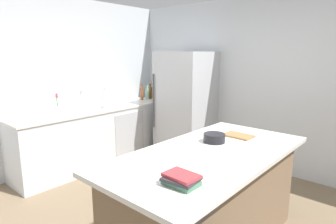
% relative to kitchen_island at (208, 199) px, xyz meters
% --- Properties ---
extents(wall_rear, '(6.00, 0.10, 2.60)m').
position_rel_kitchen_island_xyz_m(wall_rear, '(-0.42, 2.13, 0.84)').
color(wall_rear, silver).
rests_on(wall_rear, ground_plane).
extents(wall_left, '(0.10, 6.00, 2.60)m').
position_rel_kitchen_island_xyz_m(wall_left, '(-2.87, -0.12, 0.84)').
color(wall_left, silver).
rests_on(wall_left, ground_plane).
extents(counter_run_left, '(0.68, 2.80, 0.91)m').
position_rel_kitchen_island_xyz_m(counter_run_left, '(-2.49, 0.60, -0.01)').
color(counter_run_left, silver).
rests_on(counter_run_left, ground_plane).
extents(kitchen_island, '(1.02, 2.06, 0.91)m').
position_rel_kitchen_island_xyz_m(kitchen_island, '(0.00, 0.00, 0.00)').
color(kitchen_island, '#7A6047').
rests_on(kitchen_island, ground_plane).
extents(refrigerator, '(0.83, 0.78, 1.79)m').
position_rel_kitchen_island_xyz_m(refrigerator, '(-1.60, 1.71, 0.43)').
color(refrigerator, '#B7BABF').
rests_on(refrigerator, ground_plane).
extents(sink_faucet, '(0.15, 0.05, 0.30)m').
position_rel_kitchen_island_xyz_m(sink_faucet, '(-2.54, 0.32, 0.61)').
color(sink_faucet, silver).
rests_on(sink_faucet, counter_run_left).
extents(flower_vase, '(0.07, 0.07, 0.31)m').
position_rel_kitchen_island_xyz_m(flower_vase, '(-2.46, -0.12, 0.55)').
color(flower_vase, silver).
rests_on(flower_vase, counter_run_left).
extents(paper_towel_roll, '(0.14, 0.14, 0.31)m').
position_rel_kitchen_island_xyz_m(paper_towel_roll, '(-2.43, 0.67, 0.58)').
color(paper_towel_roll, gray).
rests_on(paper_towel_roll, counter_run_left).
extents(olive_oil_bottle, '(0.06, 0.06, 0.29)m').
position_rel_kitchen_island_xyz_m(olive_oil_bottle, '(-2.54, 1.87, 0.57)').
color(olive_oil_bottle, olive).
rests_on(olive_oil_bottle, counter_run_left).
extents(whiskey_bottle, '(0.07, 0.07, 0.28)m').
position_rel_kitchen_island_xyz_m(whiskey_bottle, '(-2.53, 1.79, 0.56)').
color(whiskey_bottle, brown).
rests_on(whiskey_bottle, counter_run_left).
extents(gin_bottle, '(0.07, 0.07, 0.29)m').
position_rel_kitchen_island_xyz_m(gin_bottle, '(-2.52, 1.70, 0.57)').
color(gin_bottle, '#8CB79E').
rests_on(gin_bottle, counter_run_left).
extents(vinegar_bottle, '(0.05, 0.05, 0.30)m').
position_rel_kitchen_island_xyz_m(vinegar_bottle, '(-2.56, 1.60, 0.57)').
color(vinegar_bottle, '#994C23').
rests_on(vinegar_bottle, counter_run_left).
extents(cookbook_stack, '(0.24, 0.21, 0.08)m').
position_rel_kitchen_island_xyz_m(cookbook_stack, '(0.22, -0.67, 0.49)').
color(cookbook_stack, '#4C7F60').
rests_on(cookbook_stack, kitchen_island).
extents(mixing_bowl, '(0.21, 0.21, 0.08)m').
position_rel_kitchen_island_xyz_m(mixing_bowl, '(-0.13, 0.27, 0.49)').
color(mixing_bowl, black).
rests_on(mixing_bowl, kitchen_island).
extents(cutting_board, '(0.30, 0.20, 0.02)m').
position_rel_kitchen_island_xyz_m(cutting_board, '(-0.04, 0.60, 0.46)').
color(cutting_board, '#9E7042').
rests_on(cutting_board, kitchen_island).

